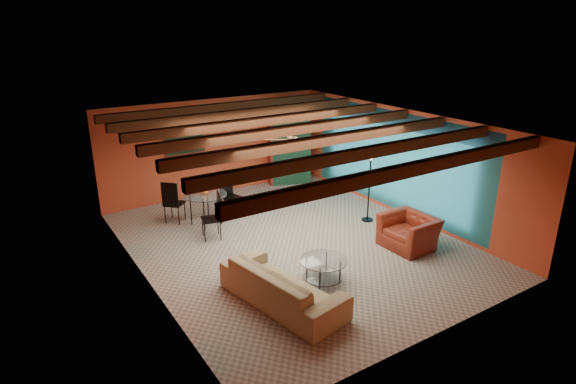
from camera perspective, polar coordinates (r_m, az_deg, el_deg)
room at (r=10.04m, az=0.28°, el=6.37°), size 6.52×8.01×2.71m
sofa at (r=8.45m, az=-0.69°, el=-11.09°), size 1.37×2.56×0.71m
armchair at (r=10.76m, az=14.24°, el=-4.62°), size 0.99×1.13×0.72m
coffee_table at (r=9.19m, az=4.25°, el=-9.33°), size 0.94×0.94×0.46m
dining_table at (r=11.65m, az=-9.82°, el=-1.37°), size 2.55×2.55×1.09m
armoire at (r=14.46m, az=-0.15°, el=4.97°), size 1.25×0.88×1.99m
floor_lamp at (r=11.77m, az=9.69°, el=0.63°), size 0.43×0.43×1.77m
ceiling_fan at (r=9.95m, az=0.63°, el=6.24°), size 1.50×1.50×0.44m
painting at (r=13.19m, az=-12.28°, el=5.99°), size 1.05×0.03×0.65m
potted_plant at (r=14.19m, az=-0.16°, el=9.87°), size 0.54×0.49×0.51m
vase at (r=11.45m, az=-10.00°, el=1.58°), size 0.21×0.21×0.17m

